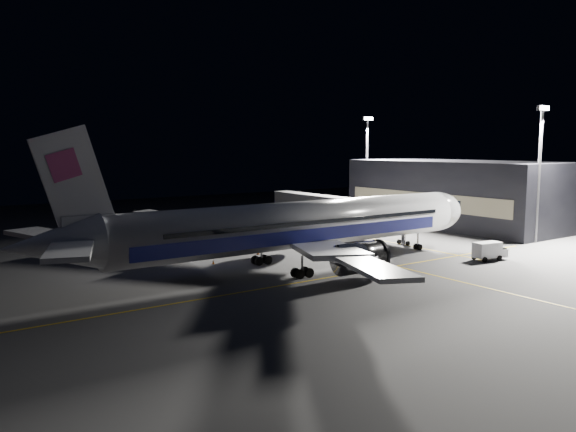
# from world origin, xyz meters

# --- Properties ---
(ground) EXTENTS (200.00, 200.00, 0.00)m
(ground) POSITION_xyz_m (0.00, 0.00, 0.00)
(ground) COLOR #4C4C4F
(ground) RESTS_ON ground
(guide_line_main) EXTENTS (0.25, 80.00, 0.01)m
(guide_line_main) POSITION_xyz_m (10.00, 0.00, 0.01)
(guide_line_main) COLOR gold
(guide_line_main) RESTS_ON ground
(guide_line_cross) EXTENTS (70.00, 0.25, 0.01)m
(guide_line_cross) POSITION_xyz_m (0.00, -6.00, 0.01)
(guide_line_cross) COLOR gold
(guide_line_cross) RESTS_ON ground
(guide_line_side) EXTENTS (0.25, 40.00, 0.01)m
(guide_line_side) POSITION_xyz_m (22.00, 10.00, 0.01)
(guide_line_side) COLOR gold
(guide_line_side) RESTS_ON ground
(airliner) EXTENTS (61.48, 54.22, 16.64)m
(airliner) POSITION_xyz_m (-1.08, 0.00, 5.16)
(airliner) COLOR silver
(airliner) RESTS_ON ground
(terminal) EXTENTS (18.12, 40.00, 12.00)m
(terminal) POSITION_xyz_m (45.98, 14.00, 6.00)
(terminal) COLOR black
(terminal) RESTS_ON ground
(jet_bridge) EXTENTS (3.60, 34.40, 6.30)m
(jet_bridge) POSITION_xyz_m (22.00, 18.06, 4.58)
(jet_bridge) COLOR #B2B2B7
(jet_bridge) RESTS_ON ground
(floodlight_mast_north) EXTENTS (2.40, 0.68, 20.70)m
(floodlight_mast_north) POSITION_xyz_m (40.00, 31.99, 12.37)
(floodlight_mast_north) COLOR #59595E
(floodlight_mast_north) RESTS_ON ground
(floodlight_mast_south) EXTENTS (2.40, 0.67, 20.70)m
(floodlight_mast_south) POSITION_xyz_m (40.00, -6.01, 12.37)
(floodlight_mast_south) COLOR #59595E
(floodlight_mast_south) RESTS_ON ground
(service_truck) EXTENTS (4.88, 2.62, 2.37)m
(service_truck) POSITION_xyz_m (22.69, -10.21, 1.27)
(service_truck) COLOR silver
(service_truck) RESTS_ON ground
(baggage_tug) EXTENTS (2.87, 2.58, 1.73)m
(baggage_tug) POSITION_xyz_m (-9.62, 15.63, 0.80)
(baggage_tug) COLOR black
(baggage_tug) RESTS_ON ground
(safety_cone_a) EXTENTS (0.35, 0.35, 0.53)m
(safety_cone_a) POSITION_xyz_m (-7.87, 7.91, 0.27)
(safety_cone_a) COLOR #D95E09
(safety_cone_a) RESTS_ON ground
(safety_cone_b) EXTENTS (0.38, 0.38, 0.57)m
(safety_cone_b) POSITION_xyz_m (5.82, 6.77, 0.28)
(safety_cone_b) COLOR #D95E09
(safety_cone_b) RESTS_ON ground
(safety_cone_c) EXTENTS (0.41, 0.41, 0.61)m
(safety_cone_c) POSITION_xyz_m (0.10, 10.15, 0.31)
(safety_cone_c) COLOR #D95E09
(safety_cone_c) RESTS_ON ground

